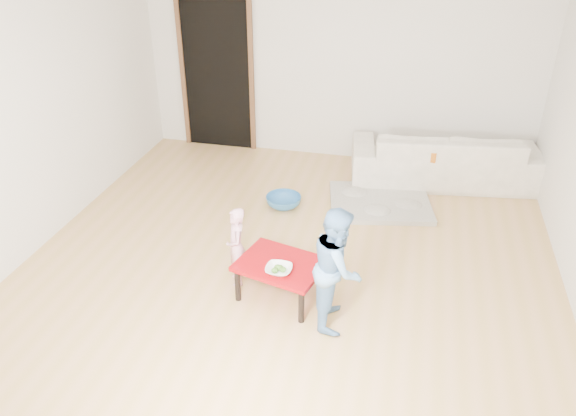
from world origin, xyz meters
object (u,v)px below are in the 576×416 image
(bowl, at_px, (279,270))
(basin, at_px, (284,201))
(child_pink, at_px, (237,247))
(child_blue, at_px, (338,267))
(sofa, at_px, (444,156))
(red_table, at_px, (281,280))

(bowl, distance_m, basin, 1.79)
(child_pink, bearing_deg, child_blue, 46.88)
(child_pink, bearing_deg, sofa, 119.75)
(bowl, xyz_separation_m, child_blue, (0.49, -0.05, 0.14))
(red_table, xyz_separation_m, child_pink, (-0.43, 0.12, 0.20))
(sofa, bearing_deg, child_pink, 46.98)
(red_table, distance_m, child_pink, 0.49)
(sofa, bearing_deg, child_blue, 65.47)
(bowl, bearing_deg, sofa, 64.42)
(basin, bearing_deg, bowl, -77.43)
(sofa, relative_size, child_pink, 2.94)
(red_table, relative_size, child_pink, 0.95)
(red_table, bearing_deg, child_blue, -20.09)
(sofa, relative_size, basin, 5.52)
(bowl, relative_size, child_blue, 0.21)
(bowl, distance_m, child_pink, 0.52)
(sofa, relative_size, bowl, 10.00)
(red_table, xyz_separation_m, basin, (-0.37, 1.58, -0.12))
(bowl, bearing_deg, basin, 102.57)
(red_table, height_order, basin, red_table)
(basin, bearing_deg, red_table, -76.95)
(child_blue, bearing_deg, bowl, 79.53)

